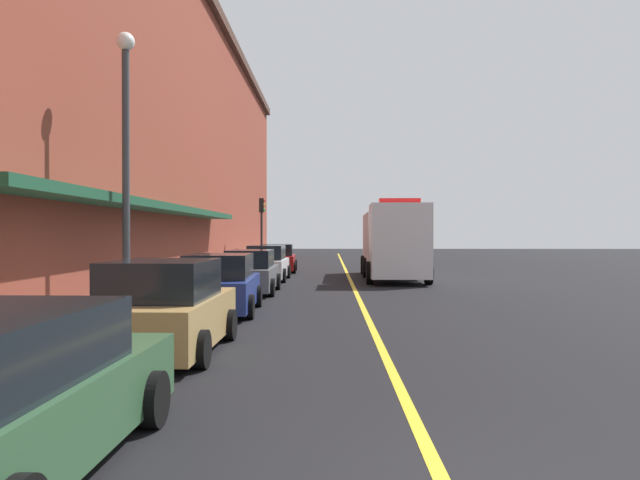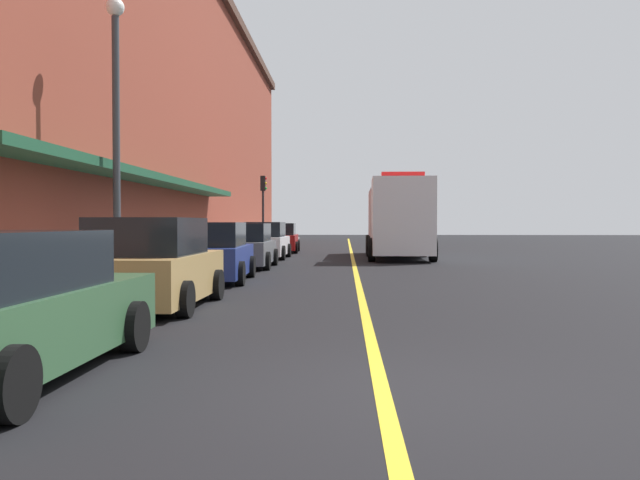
# 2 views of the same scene
# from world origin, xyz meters

# --- Properties ---
(ground_plane) EXTENTS (112.00, 112.00, 0.00)m
(ground_plane) POSITION_xyz_m (0.00, 25.00, 0.00)
(ground_plane) COLOR black
(sidewalk_left) EXTENTS (2.40, 70.00, 0.15)m
(sidewalk_left) POSITION_xyz_m (-6.20, 25.00, 0.07)
(sidewalk_left) COLOR gray
(sidewalk_left) RESTS_ON ground
(lane_center_stripe) EXTENTS (0.16, 70.00, 0.01)m
(lane_center_stripe) POSITION_xyz_m (0.00, 25.00, 0.00)
(lane_center_stripe) COLOR gold
(lane_center_stripe) RESTS_ON ground
(brick_building_left) EXTENTS (12.16, 64.00, 14.93)m
(brick_building_left) POSITION_xyz_m (-12.89, 24.00, 7.47)
(brick_building_left) COLOR brown
(brick_building_left) RESTS_ON ground
(parked_car_1) EXTENTS (2.16, 4.20, 1.72)m
(parked_car_1) POSITION_xyz_m (-4.03, 6.00, 0.80)
(parked_car_1) COLOR #A5844C
(parked_car_1) RESTS_ON ground
(parked_car_2) EXTENTS (2.20, 4.25, 1.64)m
(parked_car_2) POSITION_xyz_m (-4.02, 11.56, 0.77)
(parked_car_2) COLOR navy
(parked_car_2) RESTS_ON ground
(parked_car_3) EXTENTS (1.99, 4.20, 1.60)m
(parked_car_3) POSITION_xyz_m (-3.90, 17.02, 0.75)
(parked_car_3) COLOR #595B60
(parked_car_3) RESTS_ON ground
(parked_car_4) EXTENTS (2.01, 4.30, 1.65)m
(parked_car_4) POSITION_xyz_m (-3.92, 22.98, 0.78)
(parked_car_4) COLOR silver
(parked_car_4) RESTS_ON ground
(parked_car_5) EXTENTS (2.23, 4.57, 1.60)m
(parked_car_5) POSITION_xyz_m (-3.93, 29.13, 0.76)
(parked_car_5) COLOR maroon
(parked_car_5) RESTS_ON ground
(box_truck) EXTENTS (2.98, 9.34, 3.72)m
(box_truck) POSITION_xyz_m (2.09, 24.17, 1.77)
(box_truck) COLOR silver
(box_truck) RESTS_ON ground
(parking_meter_0) EXTENTS (0.14, 0.18, 1.33)m
(parking_meter_0) POSITION_xyz_m (-5.35, 13.08, 1.06)
(parking_meter_0) COLOR #4C4C51
(parking_meter_0) RESTS_ON sidewalk_left
(parking_meter_1) EXTENTS (0.14, 0.18, 1.33)m
(parking_meter_1) POSITION_xyz_m (-5.35, 10.54, 1.06)
(parking_meter_1) COLOR #4C4C51
(parking_meter_1) RESTS_ON sidewalk_left
(parking_meter_2) EXTENTS (0.14, 0.18, 1.33)m
(parking_meter_2) POSITION_xyz_m (-5.35, 23.22, 1.06)
(parking_meter_2) COLOR #4C4C51
(parking_meter_2) RESTS_ON sidewalk_left
(street_lamp_left) EXTENTS (0.44, 0.44, 6.94)m
(street_lamp_left) POSITION_xyz_m (-5.95, 9.54, 4.40)
(street_lamp_left) COLOR #33383D
(street_lamp_left) RESTS_ON sidewalk_left
(traffic_light_near) EXTENTS (0.38, 0.36, 4.30)m
(traffic_light_near) POSITION_xyz_m (-5.29, 32.85, 3.16)
(traffic_light_near) COLOR #232326
(traffic_light_near) RESTS_ON sidewalk_left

